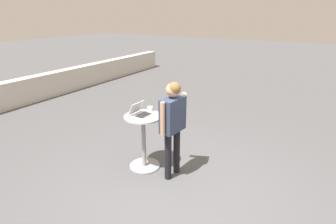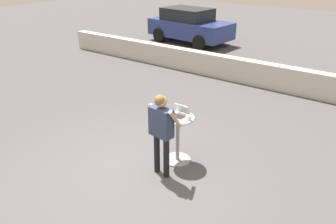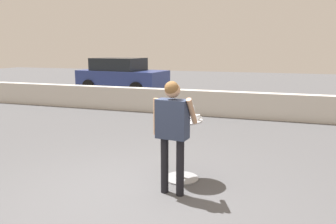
% 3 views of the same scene
% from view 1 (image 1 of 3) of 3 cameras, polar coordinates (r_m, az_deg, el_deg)
% --- Properties ---
extents(ground_plane, '(50.00, 50.00, 0.00)m').
position_cam_1_polar(ground_plane, '(4.03, 1.78, -18.18)').
color(ground_plane, '#4C4C4F').
extents(cafe_table, '(0.62, 0.62, 0.96)m').
position_cam_1_polar(cafe_table, '(4.48, -5.31, -5.87)').
color(cafe_table, gray).
rests_on(cafe_table, ground_plane).
extents(laptop, '(0.33, 0.32, 0.21)m').
position_cam_1_polar(laptop, '(4.32, -5.96, -0.11)').
color(laptop, silver).
rests_on(laptop, cafe_table).
extents(coffee_mug, '(0.12, 0.09, 0.09)m').
position_cam_1_polar(coffee_mug, '(4.48, -3.92, 0.65)').
color(coffee_mug, white).
rests_on(coffee_mug, cafe_table).
extents(standing_person, '(0.59, 0.33, 1.60)m').
position_cam_1_polar(standing_person, '(4.03, 1.01, -1.51)').
color(standing_person, black).
rests_on(standing_person, ground_plane).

